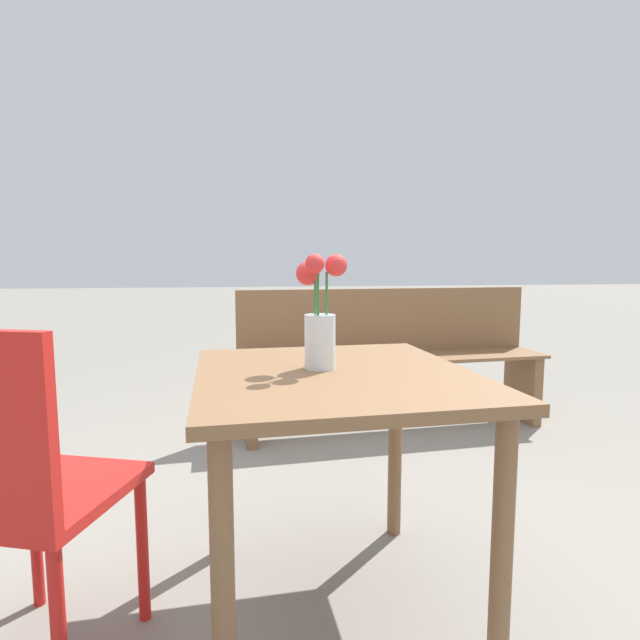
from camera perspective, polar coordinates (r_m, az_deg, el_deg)
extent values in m
plane|color=gray|center=(1.69, 1.52, -29.97)|extent=(40.00, 40.00, 0.00)
cube|color=brown|center=(1.40, 1.61, -6.43)|extent=(0.79, 0.86, 0.03)
cylinder|color=brown|center=(1.18, -11.03, -28.09)|extent=(0.05, 0.05, 0.68)
cylinder|color=brown|center=(1.34, 20.05, -23.89)|extent=(0.05, 0.05, 0.68)
cylinder|color=brown|center=(1.81, -11.28, -15.29)|extent=(0.05, 0.05, 0.68)
cylinder|color=brown|center=(1.91, 8.58, -13.98)|extent=(0.05, 0.05, 0.68)
cylinder|color=silver|center=(1.41, 0.00, -2.48)|extent=(0.09, 0.09, 0.15)
cylinder|color=silver|center=(1.42, 0.00, -3.71)|extent=(0.08, 0.08, 0.08)
cylinder|color=#337038|center=(1.41, 0.76, 0.13)|extent=(0.01, 0.01, 0.26)
sphere|color=red|center=(1.40, 1.85, 6.27)|extent=(0.06, 0.06, 0.06)
cylinder|color=#337038|center=(1.42, -0.54, -0.33)|extent=(0.01, 0.01, 0.24)
sphere|color=red|center=(1.42, -1.39, 5.35)|extent=(0.07, 0.07, 0.07)
cylinder|color=#337038|center=(1.38, -0.24, 0.18)|extent=(0.01, 0.01, 0.27)
sphere|color=red|center=(1.35, -0.58, 6.46)|extent=(0.05, 0.05, 0.05)
cube|color=red|center=(1.48, -29.38, -16.86)|extent=(0.51, 0.51, 0.03)
cylinder|color=red|center=(1.79, -29.75, -20.66)|extent=(0.03, 0.03, 0.42)
cylinder|color=red|center=(1.62, -19.63, -23.33)|extent=(0.03, 0.03, 0.42)
cylinder|color=red|center=(1.38, -27.66, -29.41)|extent=(0.03, 0.03, 0.42)
cube|color=brown|center=(3.03, 8.60, -4.33)|extent=(1.89, 0.48, 0.02)
cube|color=brown|center=(3.15, 7.61, -0.04)|extent=(1.86, 0.16, 0.40)
cube|color=brown|center=(3.49, 22.13, -7.09)|extent=(0.08, 0.33, 0.43)
cube|color=brown|center=(2.89, -8.05, -9.43)|extent=(0.08, 0.33, 0.43)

